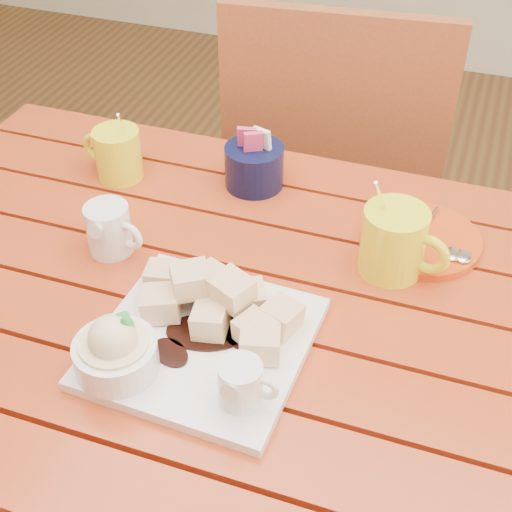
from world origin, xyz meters
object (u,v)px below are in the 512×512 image
at_px(dessert_plate, 186,336).
at_px(table, 234,345).
at_px(coffee_mug_left, 117,153).
at_px(orange_saucer, 422,240).
at_px(coffee_mug_right, 395,241).
at_px(chair_far, 335,175).

bearing_deg(dessert_plate, table, 82.57).
xyz_separation_m(table, coffee_mug_left, (-0.30, 0.22, 0.15)).
height_order(coffee_mug_left, orange_saucer, coffee_mug_left).
relative_size(dessert_plate, coffee_mug_left, 2.08).
height_order(table, dessert_plate, dessert_plate).
distance_m(coffee_mug_left, coffee_mug_right, 0.51).
relative_size(dessert_plate, orange_saucer, 1.50).
xyz_separation_m(coffee_mug_left, orange_saucer, (0.53, -0.02, -0.04)).
relative_size(table, dessert_plate, 4.31).
height_order(table, chair_far, chair_far).
bearing_deg(chair_far, coffee_mug_left, 50.35).
bearing_deg(orange_saucer, coffee_mug_left, 178.28).
bearing_deg(chair_far, dessert_plate, 83.07).
distance_m(coffee_mug_right, orange_saucer, 0.10).
xyz_separation_m(table, dessert_plate, (-0.02, -0.12, 0.14)).
relative_size(dessert_plate, coffee_mug_right, 1.77).
height_order(dessert_plate, chair_far, chair_far).
xyz_separation_m(table, chair_far, (-0.00, 0.66, -0.10)).
bearing_deg(coffee_mug_left, orange_saucer, 6.35).
bearing_deg(dessert_plate, chair_far, 89.00).
bearing_deg(coffee_mug_right, chair_far, 125.52).
bearing_deg(coffee_mug_right, table, -133.78).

